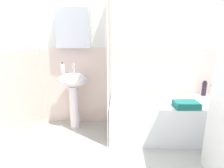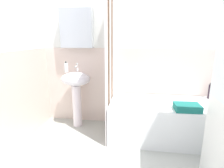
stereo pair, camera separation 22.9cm
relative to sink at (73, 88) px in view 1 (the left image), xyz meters
The scene contains 10 objects.
wall_back_tiled 1.08m from the sink, 14.27° to the left, with size 3.60×0.18×2.40m.
wall_left_tiled 1.03m from the sink, 130.58° to the right, with size 0.07×1.81×2.40m.
sink is the anchor object (origin of this frame).
faucet 0.30m from the sink, 90.00° to the left, with size 0.03×0.12×0.12m.
soap_dispenser 0.33m from the sink, behind, with size 0.06×0.06×0.16m.
bathtub 1.42m from the sink, ahead, with size 1.60×0.72×0.51m, color white.
shower_curtain 0.68m from the sink, 17.16° to the right, with size 0.01×0.72×2.00m.
shampoo_bottle 2.07m from the sink, ahead, with size 0.06×0.06×0.17m.
lotion_bottle 1.95m from the sink, ahead, with size 0.07×0.07×0.22m.
towel_folded 1.57m from the sink, 15.11° to the right, with size 0.29×0.21×0.08m, color #1A6C64.
Camera 1 is at (-0.30, -1.54, 1.36)m, focal length 29.25 mm.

